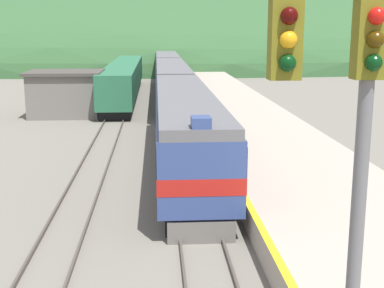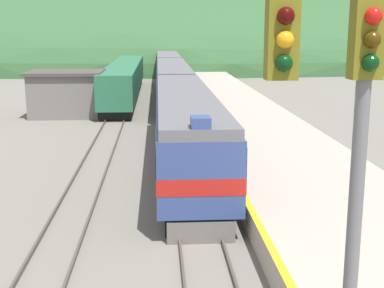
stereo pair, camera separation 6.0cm
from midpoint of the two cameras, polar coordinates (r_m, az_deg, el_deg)
track_main at (r=75.30m, az=-2.59°, el=6.83°), size 1.52×180.00×0.16m
track_siding at (r=75.36m, az=-6.24°, el=6.78°), size 1.52×180.00×0.16m
platform at (r=55.74m, az=3.09°, el=5.36°), size 6.87×140.00×0.96m
distant_hills at (r=131.49m, az=-3.08°, el=9.07°), size 237.95×107.08×31.86m
station_shed at (r=45.55m, az=-13.18°, el=5.30°), size 6.07×5.28×3.70m
express_train_lead_car at (r=27.56m, az=-0.66°, el=1.85°), size 3.00×21.13×4.26m
carriage_second at (r=49.95m, az=-2.04°, el=6.48°), size 2.99×21.86×3.90m
carriage_third at (r=72.61m, az=-2.57°, el=8.25°), size 2.99×21.86×3.90m
carriage_fourth at (r=95.31m, az=-2.85°, el=9.18°), size 2.99×21.86×3.90m
siding_train at (r=57.02m, az=-7.07°, el=6.84°), size 2.90×31.62×3.60m
signal_mast_main at (r=7.39m, az=17.86°, el=1.93°), size 3.30×0.42×8.45m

